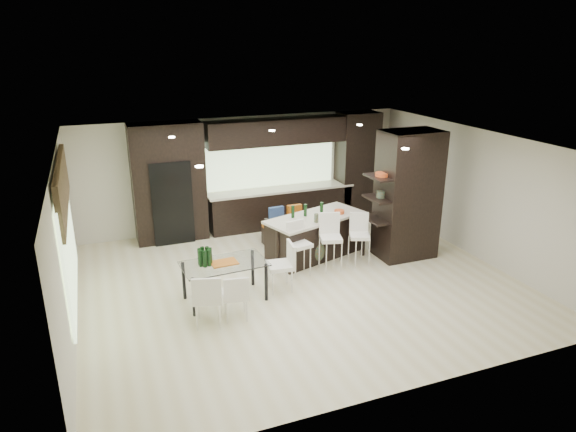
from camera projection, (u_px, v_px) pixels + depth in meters
name	position (u px, v px, depth m)	size (l,w,h in m)	color
ground	(299.00, 282.00, 9.88)	(8.00, 8.00, 0.00)	beige
back_wall	(245.00, 172.00, 12.52)	(8.00, 0.02, 2.70)	beige
left_wall	(65.00, 246.00, 8.07)	(0.02, 7.00, 2.70)	beige
right_wall	(475.00, 193.00, 10.80)	(0.02, 7.00, 2.70)	beige
ceiling	(300.00, 143.00, 8.99)	(8.00, 7.00, 0.02)	white
window_left	(68.00, 241.00, 8.26)	(0.04, 3.20, 1.90)	#B2D199
window_back	(269.00, 162.00, 12.62)	(3.40, 0.04, 1.20)	#B2D199
stone_accent	(62.00, 187.00, 7.98)	(0.08, 3.00, 0.80)	brown
ceiling_spots	(295.00, 142.00, 9.22)	(4.00, 3.00, 0.02)	white
back_cabinetry	(269.00, 173.00, 12.40)	(6.80, 0.68, 2.70)	black
refrigerator	(170.00, 200.00, 11.67)	(0.90, 0.68, 1.90)	black
partition_column	(408.00, 195.00, 10.67)	(1.20, 0.80, 2.70)	black
kitchen_island	(315.00, 236.00, 10.94)	(2.14, 0.92, 0.89)	black
stool_left	(300.00, 254.00, 10.05)	(0.39, 0.39, 0.88)	white
stool_mid	(330.00, 248.00, 10.26)	(0.41, 0.41, 0.94)	white
stool_right	(359.00, 245.00, 10.50)	(0.39, 0.39, 0.87)	white
bench	(291.00, 232.00, 11.72)	(1.28, 0.49, 0.49)	black
floor_vase	(316.00, 238.00, 10.57)	(0.39, 0.39, 1.07)	#454F39
dining_table	(225.00, 281.00, 9.10)	(1.47, 0.83, 0.71)	white
chair_near	(235.00, 298.00, 8.48)	(0.41, 0.41, 0.76)	white
chair_far	(208.00, 301.00, 8.28)	(0.46, 0.46, 0.86)	white
chair_end	(280.00, 269.00, 9.44)	(0.46, 0.46, 0.85)	white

